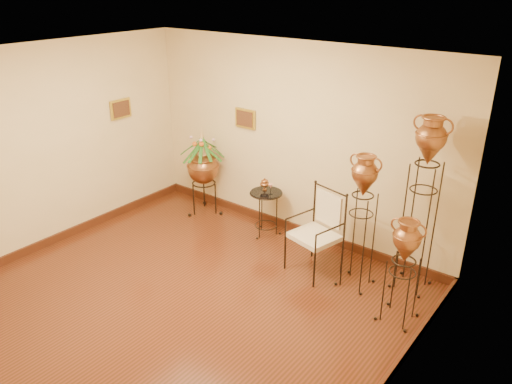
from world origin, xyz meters
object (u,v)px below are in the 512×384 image
Objects in this scene: amphora_mid at (360,222)px; side_table at (266,212)px; planter_urn at (203,165)px; amphora_tall at (421,204)px; armchair at (314,233)px.

amphora_mid is 1.80m from side_table.
amphora_mid is at bearing -7.43° from planter_urn.
amphora_tall reaches higher than side_table.
amphora_mid reaches higher than planter_urn.
planter_urn is 1.33m from side_table.
side_table is (1.24, 0.00, -0.46)m from planter_urn.
side_table is (-1.68, 0.38, -0.52)m from amphora_mid.
amphora_mid is at bearing -12.82° from side_table.
amphora_mid reaches higher than side_table.
planter_urn reaches higher than side_table.
side_table is (-2.24, 0.00, -0.77)m from amphora_tall.
planter_urn is at bearing 172.57° from amphora_mid.
planter_urn is at bearing -179.96° from side_table.
armchair is 1.30× the size of side_table.
amphora_tall is at bearing -0.02° from side_table.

